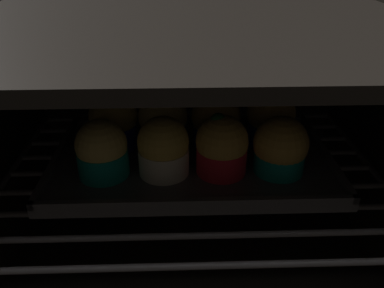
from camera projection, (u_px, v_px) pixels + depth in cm
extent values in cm
cube|color=black|center=(192.00, 243.00, 65.83)|extent=(59.00, 47.00, 1.50)
cube|color=black|center=(192.00, 27.00, 48.85)|extent=(59.00, 47.00, 1.50)
cube|color=black|center=(188.00, 94.00, 77.31)|extent=(59.00, 1.50, 34.00)
cylinder|color=#4C494C|center=(198.00, 266.00, 42.29)|extent=(54.00, 0.80, 0.80)
cylinder|color=#4C494C|center=(196.00, 236.00, 46.46)|extent=(54.00, 0.80, 0.80)
cylinder|color=#4C494C|center=(195.00, 211.00, 50.63)|extent=(54.00, 0.80, 0.80)
cylinder|color=#4C494C|center=(193.00, 189.00, 54.80)|extent=(54.00, 0.80, 0.80)
cylinder|color=#4C494C|center=(192.00, 171.00, 58.97)|extent=(54.00, 0.80, 0.80)
cylinder|color=#4C494C|center=(191.00, 155.00, 63.14)|extent=(54.00, 0.80, 0.80)
cylinder|color=#4C494C|center=(190.00, 141.00, 67.31)|extent=(54.00, 0.80, 0.80)
cylinder|color=#4C494C|center=(190.00, 129.00, 71.48)|extent=(54.00, 0.80, 0.80)
cylinder|color=#4C494C|center=(189.00, 118.00, 75.65)|extent=(54.00, 0.80, 0.80)
cylinder|color=#4C494C|center=(10.00, 174.00, 58.18)|extent=(0.80, 42.00, 0.80)
cylinder|color=#4C494C|center=(370.00, 168.00, 59.76)|extent=(0.80, 42.00, 0.80)
cube|color=#4C4C51|center=(192.00, 161.00, 59.67)|extent=(40.92, 24.68, 1.20)
cube|color=#4C4C51|center=(195.00, 203.00, 48.66)|extent=(40.92, 0.80, 1.00)
cube|color=#4C4C51|center=(190.00, 120.00, 69.62)|extent=(40.92, 0.80, 1.00)
cube|color=#4C4C51|center=(57.00, 156.00, 58.55)|extent=(0.80, 24.68, 1.00)
cube|color=#4C4C51|center=(324.00, 152.00, 59.73)|extent=(0.80, 24.68, 1.00)
cylinder|color=#0C8C84|center=(103.00, 162.00, 54.45)|extent=(7.03, 7.03, 3.75)
sphere|color=#DBBC60|center=(101.00, 145.00, 53.13)|extent=(7.05, 7.05, 7.05)
cylinder|color=silver|center=(164.00, 161.00, 54.86)|extent=(7.03, 7.03, 3.75)
sphere|color=gold|center=(163.00, 142.00, 53.43)|extent=(7.09, 7.09, 7.09)
sphere|color=#1E6023|center=(160.00, 126.00, 52.18)|extent=(2.18, 2.18, 2.18)
cylinder|color=red|center=(221.00, 160.00, 55.08)|extent=(7.03, 7.03, 3.75)
sphere|color=gold|center=(222.00, 141.00, 53.67)|extent=(7.27, 7.27, 7.27)
sphere|color=#19511E|center=(218.00, 121.00, 52.54)|extent=(2.23, 2.23, 2.23)
cylinder|color=#0C8C84|center=(279.00, 159.00, 55.25)|extent=(7.03, 7.03, 3.75)
sphere|color=gold|center=(281.00, 143.00, 54.06)|extent=(7.63, 7.63, 7.63)
sphere|color=#1E6023|center=(280.00, 134.00, 51.85)|extent=(1.60, 1.60, 1.60)
cylinder|color=#1928B7|center=(115.00, 134.00, 61.83)|extent=(7.03, 7.03, 3.75)
sphere|color=gold|center=(113.00, 115.00, 60.25)|extent=(7.47, 7.47, 7.47)
sphere|color=#19511E|center=(109.00, 98.00, 58.15)|extent=(2.33, 2.33, 2.33)
cylinder|color=#1928B7|center=(163.00, 134.00, 62.12)|extent=(7.03, 7.03, 3.75)
sphere|color=#DBBC60|center=(163.00, 115.00, 60.63)|extent=(7.59, 7.59, 7.59)
sphere|color=#19511E|center=(162.00, 99.00, 59.22)|extent=(2.29, 2.29, 2.29)
cylinder|color=#1928B7|center=(215.00, 133.00, 62.35)|extent=(7.03, 7.03, 3.75)
sphere|color=gold|center=(216.00, 116.00, 60.97)|extent=(7.65, 7.65, 7.65)
sphere|color=#1E6023|center=(209.00, 97.00, 59.25)|extent=(1.78, 1.78, 1.78)
cylinder|color=#1928B7|center=(269.00, 132.00, 62.59)|extent=(7.03, 7.03, 3.75)
sphere|color=gold|center=(271.00, 113.00, 61.02)|extent=(7.51, 7.51, 7.51)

